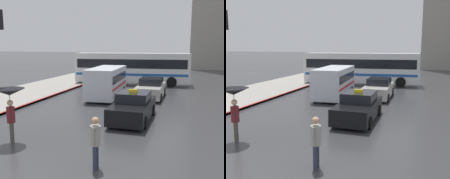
# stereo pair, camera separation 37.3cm
# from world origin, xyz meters

# --- Properties ---
(taxi) EXTENTS (1.91, 4.16, 1.64)m
(taxi) POSITION_xyz_m (2.06, 7.97, 0.69)
(taxi) COLOR black
(taxi) RESTS_ON ground_plane
(sedan_red) EXTENTS (1.91, 4.21, 1.46)m
(sedan_red) POSITION_xyz_m (2.06, 14.28, 0.68)
(sedan_red) COLOR #B7B2AD
(sedan_red) RESTS_ON ground_plane
(ambulance_van) EXTENTS (2.34, 5.40, 2.26)m
(ambulance_van) POSITION_xyz_m (-1.14, 13.41, 1.25)
(ambulance_van) COLOR silver
(ambulance_van) RESTS_ON ground_plane
(city_bus) EXTENTS (11.45, 3.55, 3.14)m
(city_bus) POSITION_xyz_m (-0.87, 20.77, 1.75)
(city_bus) COLOR silver
(city_bus) RESTS_ON ground_plane
(pedestrian_with_umbrella) EXTENTS (1.19, 1.19, 2.19)m
(pedestrian_with_umbrella) POSITION_xyz_m (-1.94, 3.41, 1.82)
(pedestrian_with_umbrella) COLOR #4C473D
(pedestrian_with_umbrella) RESTS_ON ground_plane
(pedestrian_man) EXTENTS (0.34, 0.48, 1.69)m
(pedestrian_man) POSITION_xyz_m (2.12, 2.18, 1.01)
(pedestrian_man) COLOR #2D3347
(pedestrian_man) RESTS_ON ground_plane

